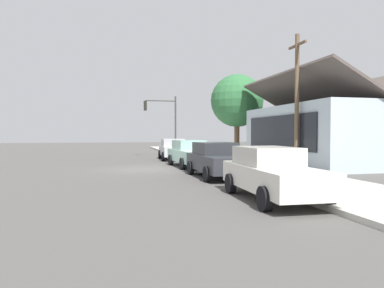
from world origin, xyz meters
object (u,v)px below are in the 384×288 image
(car_seafoam, at_px, (190,153))
(utility_pole_wooden, at_px, (297,99))
(shade_tree, at_px, (237,101))
(car_ivory, at_px, (271,173))
(car_charcoal, at_px, (217,159))
(traffic_light_main, at_px, (163,116))
(car_silver, at_px, (173,149))
(fire_hydrant_red, at_px, (257,169))

(car_seafoam, relative_size, utility_pole_wooden, 0.65)
(shade_tree, bearing_deg, car_ivory, -17.08)
(car_charcoal, bearing_deg, car_seafoam, 179.83)
(shade_tree, xyz_separation_m, utility_pole_wooden, (10.77, -0.43, -0.84))
(traffic_light_main, bearing_deg, car_silver, 4.29)
(car_ivory, bearing_deg, car_silver, -178.39)
(shade_tree, distance_m, traffic_light_main, 6.43)
(car_ivory, bearing_deg, car_seafoam, -178.18)
(car_charcoal, xyz_separation_m, traffic_light_main, (-14.73, -0.31, 2.67))
(car_seafoam, xyz_separation_m, traffic_light_main, (-9.47, -0.24, 2.67))
(car_seafoam, height_order, shade_tree, shade_tree)
(utility_pole_wooden, bearing_deg, car_ivory, -33.60)
(car_seafoam, relative_size, shade_tree, 0.70)
(utility_pole_wooden, xyz_separation_m, fire_hydrant_red, (3.78, -4.00, -3.43))
(shade_tree, bearing_deg, car_silver, -72.75)
(car_charcoal, height_order, shade_tree, shade_tree)
(car_seafoam, relative_size, fire_hydrant_red, 6.88)
(car_silver, relative_size, car_ivory, 0.99)
(car_silver, xyz_separation_m, utility_pole_wooden, (8.96, 5.40, 3.11))
(car_silver, height_order, car_charcoal, same)
(car_charcoal, bearing_deg, traffic_light_main, -179.81)
(car_charcoal, relative_size, shade_tree, 0.66)
(traffic_light_main, relative_size, utility_pole_wooden, 0.69)
(car_seafoam, distance_m, car_charcoal, 5.26)
(shade_tree, relative_size, traffic_light_main, 1.35)
(car_charcoal, relative_size, utility_pole_wooden, 0.62)
(car_ivory, height_order, traffic_light_main, traffic_light_main)
(car_silver, relative_size, car_charcoal, 1.00)
(utility_pole_wooden, relative_size, fire_hydrant_red, 10.56)
(car_silver, height_order, utility_pole_wooden, utility_pole_wooden)
(car_silver, bearing_deg, shade_tree, 110.08)
(utility_pole_wooden, bearing_deg, shade_tree, 177.69)
(car_charcoal, relative_size, fire_hydrant_red, 6.53)
(fire_hydrant_red, bearing_deg, shade_tree, 163.05)
(car_seafoam, height_order, traffic_light_main, traffic_light_main)
(shade_tree, bearing_deg, car_seafoam, -36.63)
(car_silver, xyz_separation_m, shade_tree, (-1.81, 5.84, 3.95))
(car_silver, relative_size, car_seafoam, 0.95)
(car_ivory, relative_size, traffic_light_main, 0.90)
(shade_tree, relative_size, utility_pole_wooden, 0.94)
(car_seafoam, bearing_deg, shade_tree, 140.26)
(car_silver, xyz_separation_m, car_seafoam, (6.07, -0.02, 0.00))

